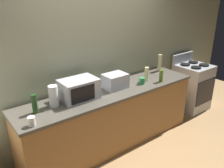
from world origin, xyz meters
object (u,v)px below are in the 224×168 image
Objects in this scene: bottle_wine at (35,104)px; mug_white at (32,121)px; toaster_oven at (115,81)px; microwave at (79,89)px; bottle_olive_oil at (161,76)px; paper_towel_roll at (53,96)px; stove_range at (192,86)px; bottle_hand_soap at (146,74)px; mug_green at (142,81)px; bottle_vinegar at (160,63)px.

bottle_wine is 0.30m from mug_white.
mug_white is at bearing -167.83° from toaster_oven.
microwave is at bearing 2.35° from bottle_wine.
bottle_olive_oil is 1.80× the size of mug_white.
toaster_oven is 0.97m from paper_towel_roll.
stove_range is at bearing -1.82° from toaster_oven.
bottle_wine reaches higher than bottle_olive_oil.
stove_range reaches higher than mug_white.
mug_white is (-0.14, -0.26, -0.06)m from bottle_wine.
bottle_hand_soap reaches higher than mug_green.
paper_towel_roll is 2.09m from bottle_vinegar.
bottle_wine is (-0.25, -0.03, -0.02)m from paper_towel_roll.
paper_towel_roll is at bearing 177.51° from bottle_hand_soap.
mug_green is (1.64, -0.10, -0.07)m from bottle_wine.
toaster_oven is 0.76m from bottle_olive_oil.
bottle_hand_soap reaches higher than bottle_olive_oil.
stove_range is 1.56m from mug_green.
microwave is 4.56× the size of mug_white.
toaster_oven is 1.16× the size of bottle_vinegar.
mug_green is at bearing -159.00° from bottle_hand_soap.
bottle_olive_oil is (1.33, -0.24, -0.04)m from microwave.
bottle_vinegar is 0.76m from mug_green.
mug_green is 0.94× the size of mug_white.
stove_range is 10.90× the size of mug_green.
toaster_oven is at bearing 172.31° from bottle_hand_soap.
bottle_olive_oil is at bearing -8.01° from paper_towel_roll.
mug_white is at bearing -175.92° from stove_range.
stove_range is 3.70× the size of bottle_vinegar.
bottle_wine is 2.36× the size of mug_green.
bottle_olive_oil is at bearing -135.74° from bottle_vinegar.
microwave reaches higher than bottle_hand_soap.
bottle_vinegar reaches higher than paper_towel_roll.
paper_towel_roll is 2.56× the size of mug_white.
bottle_vinegar is 0.59m from bottle_hand_soap.
bottle_olive_oil is at bearing -10.03° from microwave.
bottle_vinegar is (2.09, 0.15, 0.01)m from paper_towel_roll.
bottle_vinegar is 2.77× the size of mug_white.
paper_towel_roll is 0.48m from mug_white.
bottle_wine is at bearing 61.93° from mug_white.
bottle_olive_oil is (1.69, -0.24, -0.04)m from paper_towel_roll.
mug_green is (1.03, -0.12, -0.09)m from microwave.
microwave is at bearing 20.66° from mug_white.
toaster_oven is 1.79× the size of bottle_olive_oil.
bottle_wine is 2.22× the size of mug_white.
bottle_vinegar is (-0.78, 0.20, 0.58)m from stove_range.
bottle_hand_soap is 2.23× the size of mug_green.
microwave reaches higher than toaster_oven.
paper_towel_roll is 1.22× the size of bottle_hand_soap.
bottle_hand_soap is at bearing 131.33° from bottle_olive_oil.
mug_green is (-0.30, 0.11, -0.05)m from bottle_olive_oil.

